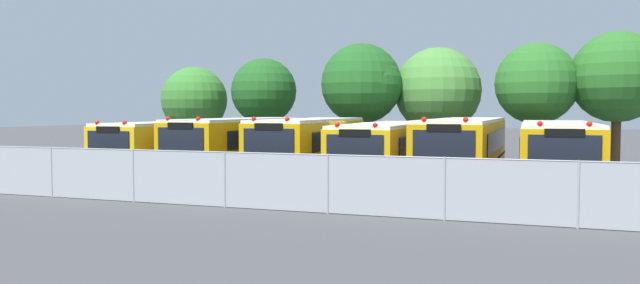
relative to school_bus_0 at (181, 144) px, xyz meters
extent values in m
plane|color=#424244|center=(8.26, -0.10, -1.36)|extent=(160.00, 160.00, 0.00)
cube|color=yellow|center=(0.00, 0.03, -0.02)|extent=(2.37, 10.42, 1.98)
cube|color=white|center=(0.00, 0.03, 1.03)|extent=(2.33, 10.22, 0.12)
cube|color=black|center=(0.00, -5.25, -0.83)|extent=(2.42, 0.16, 0.36)
cube|color=black|center=(0.00, -5.20, 0.34)|extent=(1.94, 0.06, 0.95)
cube|color=black|center=(1.21, 0.33, 0.30)|extent=(0.04, 8.13, 0.71)
cube|color=black|center=(-1.21, 0.33, 0.30)|extent=(0.04, 8.13, 0.71)
cube|color=black|center=(0.00, 0.03, -0.42)|extent=(2.40, 10.53, 0.10)
sphere|color=red|center=(0.65, -5.03, 1.13)|extent=(0.18, 0.18, 0.18)
sphere|color=red|center=(-0.65, -5.03, 1.13)|extent=(0.18, 0.18, 0.18)
cube|color=black|center=(0.00, -5.21, 0.87)|extent=(1.07, 0.08, 0.24)
cylinder|color=black|center=(1.05, -3.78, -0.86)|extent=(0.28, 1.00, 1.00)
cylinder|color=black|center=(-1.04, -3.78, -0.86)|extent=(0.28, 1.00, 1.00)
cylinder|color=black|center=(1.04, 3.44, -0.86)|extent=(0.28, 1.00, 1.00)
cylinder|color=black|center=(-1.05, 3.44, -0.86)|extent=(0.28, 1.00, 1.00)
cube|color=#EAA80C|center=(3.20, 0.00, 0.06)|extent=(2.72, 9.77, 2.14)
cube|color=white|center=(3.20, 0.00, 1.19)|extent=(2.67, 9.57, 0.12)
cube|color=black|center=(3.06, -4.92, -0.83)|extent=(2.51, 0.23, 0.36)
cube|color=black|center=(3.06, -4.87, 0.45)|extent=(2.01, 0.12, 1.03)
cube|color=black|center=(4.45, 0.27, 0.40)|extent=(0.25, 7.57, 0.77)
cube|color=black|center=(1.96, 0.34, 0.40)|extent=(0.25, 7.57, 0.77)
cube|color=black|center=(3.20, 0.00, -0.37)|extent=(2.75, 9.87, 0.10)
sphere|color=red|center=(3.74, -4.72, 1.29)|extent=(0.18, 0.18, 0.18)
sphere|color=red|center=(2.39, -4.68, 1.29)|extent=(0.18, 0.18, 0.18)
cube|color=black|center=(3.06, -4.88, 1.03)|extent=(1.11, 0.11, 0.24)
cylinder|color=black|center=(4.19, -3.48, -0.86)|extent=(0.31, 1.01, 1.00)
cylinder|color=black|center=(2.02, -3.42, -0.86)|extent=(0.31, 1.01, 1.00)
cylinder|color=black|center=(4.37, 3.02, -0.86)|extent=(0.31, 1.01, 1.00)
cylinder|color=black|center=(2.19, 3.08, -0.86)|extent=(0.31, 1.01, 1.00)
cube|color=#EAA80C|center=(6.66, -0.27, 0.06)|extent=(2.61, 9.51, 2.14)
cube|color=white|center=(6.66, -0.27, 1.20)|extent=(2.56, 9.32, 0.12)
cube|color=black|center=(6.79, -5.06, -0.83)|extent=(2.41, 0.22, 0.36)
cube|color=black|center=(6.79, -5.01, 0.45)|extent=(1.94, 0.11, 1.03)
cube|color=black|center=(7.86, 0.06, 0.41)|extent=(0.24, 7.37, 0.77)
cube|color=black|center=(5.46, 0.00, 0.41)|extent=(0.24, 7.37, 0.77)
cube|color=black|center=(6.66, -0.27, -0.37)|extent=(2.64, 9.61, 0.10)
sphere|color=red|center=(7.44, -4.83, 1.30)|extent=(0.18, 0.18, 0.18)
sphere|color=red|center=(6.14, -4.86, 1.30)|extent=(0.18, 0.18, 0.18)
cube|color=black|center=(6.79, -5.02, 1.04)|extent=(1.06, 0.11, 0.24)
cylinder|color=black|center=(7.79, -3.57, -0.86)|extent=(0.31, 1.01, 1.00)
cylinder|color=black|center=(5.71, -3.62, -0.86)|extent=(0.31, 1.01, 1.00)
cylinder|color=black|center=(7.62, 2.69, -0.86)|extent=(0.31, 1.01, 1.00)
cylinder|color=black|center=(5.54, 2.63, -0.86)|extent=(0.31, 1.01, 1.00)
cube|color=yellow|center=(9.97, 0.11, -0.02)|extent=(2.61, 10.86, 1.97)
cube|color=white|center=(9.97, 0.11, 1.02)|extent=(2.56, 10.64, 0.12)
cube|color=black|center=(10.08, -5.36, -0.83)|extent=(2.45, 0.21, 0.36)
cube|color=black|center=(10.08, -5.31, 0.33)|extent=(1.97, 0.10, 0.95)
cube|color=black|center=(11.19, 0.43, 0.29)|extent=(0.21, 8.43, 0.71)
cube|color=black|center=(8.75, 0.39, 0.29)|extent=(0.21, 8.43, 0.71)
cube|color=black|center=(9.97, 0.11, -0.42)|extent=(2.64, 10.97, 0.10)
sphere|color=red|center=(10.74, -5.13, 1.12)|extent=(0.18, 0.18, 0.18)
sphere|color=red|center=(9.42, -5.16, 1.12)|extent=(0.18, 0.18, 0.18)
cube|color=black|center=(10.08, -5.32, 0.86)|extent=(1.08, 0.10, 0.24)
cylinder|color=black|center=(11.11, -3.87, -0.86)|extent=(0.30, 1.01, 1.00)
cylinder|color=black|center=(8.99, -3.92, -0.86)|extent=(0.30, 1.01, 1.00)
cylinder|color=black|center=(10.97, 3.74, -0.86)|extent=(0.30, 1.01, 1.00)
cylinder|color=black|center=(8.84, 3.70, -0.86)|extent=(0.30, 1.01, 1.00)
cube|color=#EAA80C|center=(13.14, 0.11, 0.07)|extent=(2.67, 10.72, 2.16)
cube|color=white|center=(13.14, 0.11, 1.22)|extent=(2.62, 10.51, 0.12)
cube|color=black|center=(13.02, -5.30, -0.83)|extent=(2.47, 0.22, 0.36)
cube|color=black|center=(13.02, -5.25, 0.46)|extent=(1.99, 0.11, 1.04)
cube|color=black|center=(14.38, 0.38, 0.42)|extent=(0.24, 8.32, 0.78)
cube|color=black|center=(11.92, 0.44, 0.42)|extent=(0.24, 8.32, 0.78)
cube|color=black|center=(13.14, 0.11, -0.36)|extent=(2.70, 10.83, 0.10)
sphere|color=red|center=(13.69, -5.09, 1.32)|extent=(0.18, 0.18, 0.18)
sphere|color=red|center=(12.36, -5.06, 1.32)|extent=(0.18, 0.18, 0.18)
cube|color=black|center=(13.02, -5.26, 1.06)|extent=(1.09, 0.11, 0.24)
cylinder|color=black|center=(14.12, -3.85, -0.86)|extent=(0.30, 1.01, 1.00)
cylinder|color=black|center=(11.98, -3.80, -0.86)|extent=(0.30, 1.01, 1.00)
cylinder|color=black|center=(14.30, 3.62, -0.86)|extent=(0.30, 1.01, 1.00)
cylinder|color=black|center=(12.16, 3.67, -0.86)|extent=(0.30, 1.01, 1.00)
cube|color=#EAA80C|center=(16.59, -0.14, 0.02)|extent=(2.57, 10.19, 2.05)
cube|color=white|center=(16.59, -0.14, 1.10)|extent=(2.52, 9.99, 0.12)
cube|color=black|center=(16.61, -5.30, -0.83)|extent=(2.58, 0.17, 0.36)
cube|color=black|center=(16.61, -5.25, 0.39)|extent=(2.08, 0.07, 0.98)
cube|color=black|center=(17.88, 0.17, 0.35)|extent=(0.07, 7.94, 0.74)
cube|color=black|center=(15.31, 0.16, 0.35)|extent=(0.07, 7.94, 0.74)
cube|color=black|center=(16.59, -0.14, -0.39)|extent=(2.60, 10.29, 0.10)
sphere|color=red|center=(17.31, -5.07, 1.20)|extent=(0.18, 0.18, 0.18)
sphere|color=red|center=(15.92, -5.08, 1.20)|extent=(0.18, 0.18, 0.18)
cube|color=black|center=(16.61, -5.26, 0.94)|extent=(1.14, 0.08, 0.24)
cylinder|color=black|center=(17.73, -3.82, -0.86)|extent=(0.28, 1.00, 1.00)
cylinder|color=black|center=(15.48, -3.83, -0.86)|extent=(0.28, 1.00, 1.00)
cylinder|color=black|center=(17.71, 3.16, -0.86)|extent=(0.28, 1.00, 1.00)
cylinder|color=black|center=(15.45, 3.15, -0.86)|extent=(0.28, 1.00, 1.00)
cylinder|color=#4C3823|center=(-4.69, 9.04, -0.32)|extent=(0.39, 0.39, 2.08)
sphere|color=#387A2D|center=(-4.69, 9.04, 2.29)|extent=(4.19, 4.19, 4.19)
sphere|color=#387A2D|center=(-4.99, 9.13, 2.77)|extent=(2.66, 2.66, 2.66)
cylinder|color=#4C3823|center=(0.09, 9.23, -0.04)|extent=(0.43, 0.43, 2.64)
sphere|color=#1E561E|center=(0.09, 9.23, 2.79)|extent=(4.03, 4.03, 4.03)
sphere|color=#1E561E|center=(-0.54, 9.34, 3.25)|extent=(2.47, 2.47, 2.47)
cylinder|color=#4C3823|center=(6.67, 7.86, 0.03)|extent=(0.32, 0.32, 2.77)
sphere|color=#1E561E|center=(6.67, 7.86, 3.09)|extent=(4.49, 4.49, 4.49)
sphere|color=#1E561E|center=(7.20, 7.70, 3.00)|extent=(3.57, 3.57, 3.57)
cylinder|color=#4C3823|center=(10.65, 9.57, -0.22)|extent=(0.46, 0.46, 2.27)
sphere|color=#478438|center=(10.65, 9.57, 2.73)|extent=(4.84, 4.84, 4.84)
sphere|color=#478438|center=(11.26, 9.61, 2.82)|extent=(3.09, 3.09, 3.09)
cylinder|color=#4C3823|center=(15.86, 7.82, 0.04)|extent=(0.43, 0.43, 2.79)
sphere|color=#286623|center=(15.86, 7.82, 2.98)|extent=(4.12, 4.12, 4.12)
sphere|color=#286623|center=(16.13, 7.69, 3.34)|extent=(3.01, 3.01, 3.01)
cylinder|color=#4C3823|center=(19.59, 8.04, 0.11)|extent=(0.45, 0.45, 2.94)
sphere|color=#286623|center=(19.59, 8.04, 3.25)|extent=(4.45, 4.45, 4.45)
sphere|color=#286623|center=(19.67, 7.78, 3.53)|extent=(3.24, 3.24, 3.24)
cylinder|color=#9EA0A3|center=(0.21, -8.42, -0.50)|extent=(0.07, 0.07, 1.73)
cylinder|color=#9EA0A3|center=(3.53, -8.42, -0.50)|extent=(0.07, 0.07, 1.73)
cylinder|color=#9EA0A3|center=(6.85, -8.42, -0.50)|extent=(0.07, 0.07, 1.73)
cylinder|color=#9EA0A3|center=(10.18, -8.42, -0.50)|extent=(0.07, 0.07, 1.73)
cylinder|color=#9EA0A3|center=(13.50, -8.42, -0.50)|extent=(0.07, 0.07, 1.73)
cylinder|color=#9EA0A3|center=(16.82, -8.42, -0.50)|extent=(0.07, 0.07, 1.73)
cube|color=#ADB2B7|center=(8.51, -8.42, -0.50)|extent=(23.25, 0.02, 1.69)
cylinder|color=#9EA0A3|center=(8.51, -8.42, 0.34)|extent=(23.25, 0.04, 0.04)
cone|color=#EA5914|center=(0.71, -7.52, -1.07)|extent=(0.44, 0.44, 0.58)
camera|label=1|loc=(15.68, -24.82, 1.62)|focal=34.00mm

